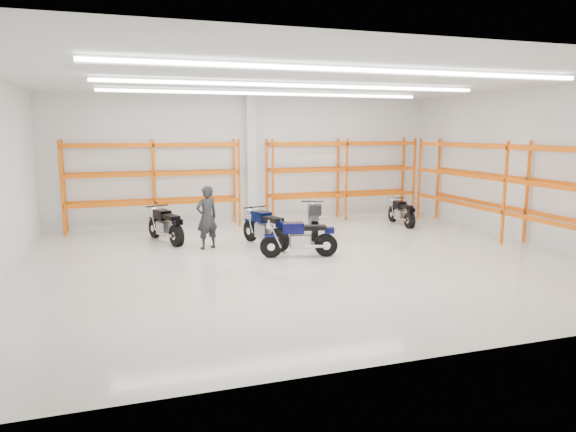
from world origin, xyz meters
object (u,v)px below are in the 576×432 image
object	(u,v)px
motorcycle_back_a	(166,226)
motorcycle_main	(302,239)
motorcycle_back_b	(266,229)
motorcycle_back_c	(313,220)
standing_man	(207,217)
structural_column	(251,160)
motorcycle_back_d	(402,213)

from	to	relation	value
motorcycle_back_a	motorcycle_main	bearing A→B (deg)	-41.30
motorcycle_main	motorcycle_back_b	bearing A→B (deg)	111.34
motorcycle_back_a	motorcycle_back_c	size ratio (longest dim) A/B	0.94
motorcycle_back_c	standing_man	bearing A→B (deg)	-170.72
motorcycle_back_b	motorcycle_back_c	world-z (taller)	motorcycle_back_c
motorcycle_main	standing_man	bearing A→B (deg)	142.41
motorcycle_main	structural_column	xyz separation A→B (m)	(-0.03, 5.49, 1.78)
standing_man	motorcycle_back_d	bearing A→B (deg)	171.07
motorcycle_main	motorcycle_back_c	distance (m)	2.55
structural_column	motorcycle_back_c	bearing A→B (deg)	-69.82
motorcycle_back_b	motorcycle_back_c	distance (m)	1.91
motorcycle_back_b	structural_column	distance (m)	4.42
standing_man	motorcycle_back_c	bearing A→B (deg)	168.33
motorcycle_back_a	structural_column	distance (m)	4.52
motorcycle_main	motorcycle_back_c	world-z (taller)	motorcycle_back_c
motorcycle_back_a	motorcycle_back_d	bearing A→B (deg)	2.49
motorcycle_back_a	motorcycle_back_c	bearing A→B (deg)	-7.66
motorcycle_main	motorcycle_back_c	xyz separation A→B (m)	(1.16, 2.27, 0.07)
motorcycle_main	structural_column	bearing A→B (deg)	90.27
motorcycle_back_b	motorcycle_main	bearing A→B (deg)	-68.66
motorcycle_back_d	structural_column	size ratio (longest dim) A/B	0.42
standing_man	structural_column	distance (m)	4.58
motorcycle_back_c	motorcycle_back_d	size ratio (longest dim) A/B	1.16
motorcycle_back_a	standing_man	bearing A→B (deg)	-48.07
motorcycle_back_c	motorcycle_main	bearing A→B (deg)	-117.12
motorcycle_main	motorcycle_back_c	size ratio (longest dim) A/B	0.93
motorcycle_main	structural_column	distance (m)	5.77
motorcycle_back_c	structural_column	world-z (taller)	structural_column
standing_man	motorcycle_main	bearing A→B (deg)	121.45
motorcycle_back_c	motorcycle_back_d	bearing A→B (deg)	14.50
motorcycle_back_a	motorcycle_back_d	world-z (taller)	motorcycle_back_a
motorcycle_back_d	standing_man	xyz separation A→B (m)	(-7.04, -1.50, 0.46)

